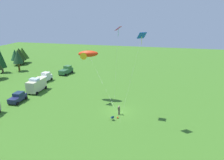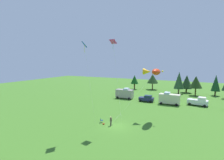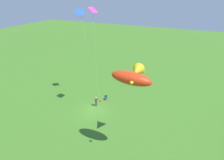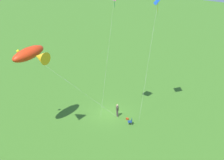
% 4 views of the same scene
% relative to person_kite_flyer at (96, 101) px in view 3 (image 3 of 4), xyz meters
% --- Properties ---
extents(ground_plane, '(160.00, 160.00, 0.00)m').
position_rel_person_kite_flyer_xyz_m(ground_plane, '(1.23, 0.20, -1.02)').
color(ground_plane, '#3D7123').
extents(person_kite_flyer, '(0.56, 0.50, 1.74)m').
position_rel_person_kite_flyer_xyz_m(person_kite_flyer, '(0.00, 0.00, 0.00)').
color(person_kite_flyer, '#4B373F').
rests_on(person_kite_flyer, ground).
extents(folding_chair, '(0.67, 0.67, 0.82)m').
position_rel_person_kite_flyer_xyz_m(folding_chair, '(-2.42, 0.63, -0.53)').
color(folding_chair, navy).
rests_on(folding_chair, ground).
extents(backpack_on_grass, '(0.36, 0.28, 0.22)m').
position_rel_person_kite_flyer_xyz_m(backpack_on_grass, '(-1.49, -0.08, -0.91)').
color(backpack_on_grass, '#B63514').
rests_on(backpack_on_grass, ground).
extents(kite_large_fish, '(7.79, 9.89, 10.42)m').
position_rel_person_kite_flyer_xyz_m(kite_large_fish, '(5.84, 7.86, 8.64)').
color(kite_large_fish, red).
rests_on(kite_large_fish, ground).
extents(kite_diamond_rainbow, '(2.01, 1.63, 15.62)m').
position_rel_person_kite_flyer_xyz_m(kite_diamond_rainbow, '(0.31, 0.35, 13.82)').
color(kite_diamond_rainbow, '#E0379C').
rests_on(kite_diamond_rainbow, ground).
extents(kite_diamond_blue, '(1.42, 3.86, 15.03)m').
position_rel_person_kite_flyer_xyz_m(kite_diamond_blue, '(-2.86, -3.80, 13.19)').
color(kite_diamond_blue, blue).
rests_on(kite_diamond_blue, ground).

